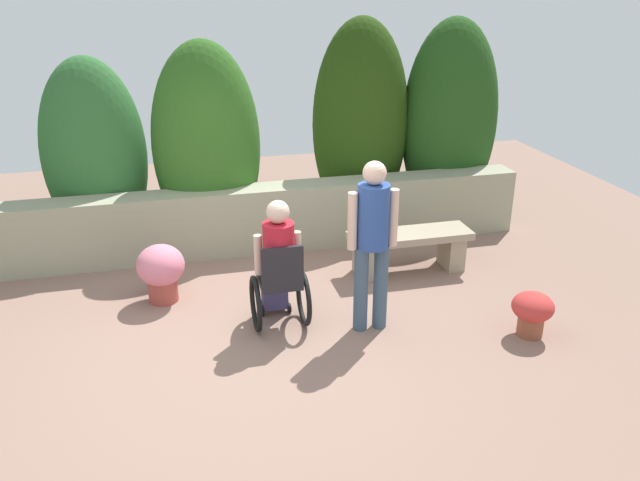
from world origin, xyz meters
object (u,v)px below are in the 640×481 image
(stone_bench, at_px, (410,246))
(person_in_wheelchair, at_px, (278,268))
(person_standing_companion, at_px, (372,236))
(flower_pot_purple_near, at_px, (161,270))
(flower_pot_terracotta_by_wall, at_px, (532,311))

(stone_bench, relative_size, person_in_wheelchair, 1.08)
(person_standing_companion, distance_m, flower_pot_purple_near, 2.33)
(person_in_wheelchair, xyz_separation_m, person_standing_companion, (0.85, -0.28, 0.36))
(stone_bench, relative_size, person_standing_companion, 0.84)
(stone_bench, bearing_deg, person_in_wheelchair, -148.63)
(person_in_wheelchair, bearing_deg, flower_pot_terracotta_by_wall, -22.63)
(person_in_wheelchair, height_order, person_standing_companion, person_standing_companion)
(person_in_wheelchair, bearing_deg, person_standing_companion, -21.97)
(flower_pot_purple_near, distance_m, flower_pot_terracotta_by_wall, 3.79)
(person_in_wheelchair, bearing_deg, flower_pot_purple_near, 140.48)
(person_in_wheelchair, distance_m, person_standing_companion, 0.97)
(stone_bench, distance_m, person_in_wheelchair, 1.93)
(flower_pot_purple_near, bearing_deg, flower_pot_terracotta_by_wall, -24.89)
(person_in_wheelchair, height_order, flower_pot_purple_near, person_in_wheelchair)
(stone_bench, relative_size, flower_pot_purple_near, 2.25)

